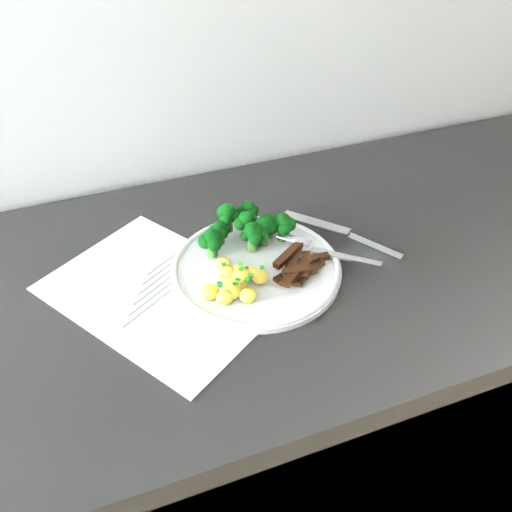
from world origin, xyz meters
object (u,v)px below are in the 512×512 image
Objects in this scene: broccoli at (248,226)px; potatoes at (235,282)px; knife at (356,240)px; beef_strips at (301,267)px; plate at (256,268)px; recipe_paper at (162,292)px; fork at (331,252)px; counter at (230,443)px.

potatoes is at bearing -119.67° from broccoli.
potatoes reaches higher than knife.
beef_strips is at bearing -62.73° from broccoli.
potatoes is at bearing -169.73° from knife.
beef_strips is at bearing -160.26° from knife.
plate is 0.17m from knife.
recipe_paper is 0.31m from knife.
recipe_paper is 0.17m from broccoli.
knife is at bearing -18.15° from broccoli.
counter is at bearing 173.93° from fork.
fork reaches higher than counter.
potatoes is (0.10, -0.04, 0.02)m from recipe_paper.
broccoli reaches higher than plate.
counter is 0.48m from fork.
fork is at bearing -35.89° from broccoli.
beef_strips reaches higher than counter.
counter is at bearing -178.67° from knife.
recipe_paper is at bearing 177.73° from counter.
broccoli is 0.11m from potatoes.
plate reaches higher than recipe_paper.
counter is 0.47m from beef_strips.
plate is at bearing -1.99° from recipe_paper.
knife is (0.11, 0.04, -0.01)m from beef_strips.
knife reaches higher than plate.
recipe_paper is 0.14m from plate.
potatoes is at bearing -20.59° from recipe_paper.
beef_strips is at bearing -1.10° from potatoes.
recipe_paper is at bearing 159.41° from potatoes.
potatoes is at bearing -71.51° from counter.
fork is 0.06m from knife.
broccoli reaches higher than potatoes.
plate is 2.52× the size of beef_strips.
potatoes reaches higher than plate.
counter is at bearing -137.47° from broccoli.
beef_strips is 0.12m from knife.
beef_strips is (0.05, -0.09, -0.02)m from broccoli.
plate is 0.07m from beef_strips.
fork is at bearing -8.22° from plate.
broccoli is (0.15, 0.05, 0.04)m from recipe_paper.
potatoes is at bearing 178.90° from beef_strips.
broccoli is 1.54× the size of beef_strips.
recipe_paper is 1.54× the size of plate.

